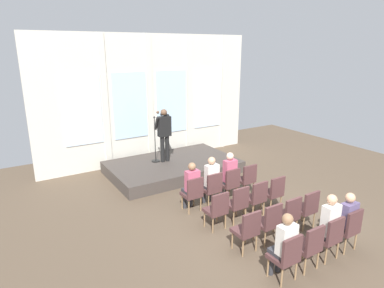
# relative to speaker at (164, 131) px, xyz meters

# --- Properties ---
(ground_plane) EXTENTS (16.24, 16.24, 0.00)m
(ground_plane) POSITION_rel_speaker_xyz_m (0.21, -4.83, -1.42)
(ground_plane) COLOR brown
(rear_partition) EXTENTS (8.22, 0.14, 4.57)m
(rear_partition) POSITION_rel_speaker_xyz_m (0.26, 1.41, 0.85)
(rear_partition) COLOR beige
(rear_partition) RESTS_ON ground
(stage_platform) EXTENTS (4.19, 2.60, 0.38)m
(stage_platform) POSITION_rel_speaker_xyz_m (0.21, -0.19, -1.23)
(stage_platform) COLOR #3F3833
(stage_platform) RESTS_ON ground
(speaker) EXTENTS (0.52, 0.69, 1.79)m
(speaker) POSITION_rel_speaker_xyz_m (0.00, 0.00, 0.00)
(speaker) COLOR black
(speaker) RESTS_ON stage_platform
(mic_stand) EXTENTS (0.28, 0.28, 1.55)m
(mic_stand) POSITION_rel_speaker_xyz_m (-0.28, 0.14, -0.70)
(mic_stand) COLOR black
(mic_stand) RESTS_ON stage_platform
(chair_r0_c0) EXTENTS (0.46, 0.44, 0.94)m
(chair_r0_c0) POSITION_rel_speaker_xyz_m (-0.70, -2.92, -0.89)
(chair_r0_c0) COLOR olive
(chair_r0_c0) RESTS_ON ground
(audience_r0_c0) EXTENTS (0.36, 0.39, 1.32)m
(audience_r0_c0) POSITION_rel_speaker_xyz_m (-0.70, -2.83, -0.69)
(audience_r0_c0) COLOR #2D2D33
(audience_r0_c0) RESTS_ON ground
(chair_r0_c1) EXTENTS (0.46, 0.44, 0.94)m
(chair_r0_c1) POSITION_rel_speaker_xyz_m (-0.09, -2.92, -0.89)
(chair_r0_c1) COLOR olive
(chair_r0_c1) RESTS_ON ground
(audience_r0_c1) EXTENTS (0.36, 0.39, 1.36)m
(audience_r0_c1) POSITION_rel_speaker_xyz_m (-0.09, -2.84, -0.67)
(audience_r0_c1) COLOR #2D2D33
(audience_r0_c1) RESTS_ON ground
(chair_r0_c2) EXTENTS (0.46, 0.44, 0.94)m
(chair_r0_c2) POSITION_rel_speaker_xyz_m (0.51, -2.92, -0.89)
(chair_r0_c2) COLOR olive
(chair_r0_c2) RESTS_ON ground
(audience_r0_c2) EXTENTS (0.36, 0.39, 1.38)m
(audience_r0_c2) POSITION_rel_speaker_xyz_m (0.51, -2.84, -0.66)
(audience_r0_c2) COLOR #2D2D33
(audience_r0_c2) RESTS_ON ground
(chair_r0_c3) EXTENTS (0.46, 0.44, 0.94)m
(chair_r0_c3) POSITION_rel_speaker_xyz_m (1.11, -2.92, -0.89)
(chair_r0_c3) COLOR olive
(chair_r0_c3) RESTS_ON ground
(chair_r1_c0) EXTENTS (0.46, 0.44, 0.94)m
(chair_r1_c0) POSITION_rel_speaker_xyz_m (-0.70, -3.96, -0.89)
(chair_r1_c0) COLOR olive
(chair_r1_c0) RESTS_ON ground
(chair_r1_c1) EXTENTS (0.46, 0.44, 0.94)m
(chair_r1_c1) POSITION_rel_speaker_xyz_m (-0.09, -3.96, -0.89)
(chair_r1_c1) COLOR olive
(chair_r1_c1) RESTS_ON ground
(chair_r1_c2) EXTENTS (0.46, 0.44, 0.94)m
(chair_r1_c2) POSITION_rel_speaker_xyz_m (0.51, -3.96, -0.89)
(chair_r1_c2) COLOR olive
(chair_r1_c2) RESTS_ON ground
(chair_r1_c3) EXTENTS (0.46, 0.44, 0.94)m
(chair_r1_c3) POSITION_rel_speaker_xyz_m (1.11, -3.96, -0.89)
(chair_r1_c3) COLOR olive
(chair_r1_c3) RESTS_ON ground
(chair_r2_c0) EXTENTS (0.46, 0.44, 0.94)m
(chair_r2_c0) POSITION_rel_speaker_xyz_m (-0.70, -5.01, -0.89)
(chair_r2_c0) COLOR olive
(chair_r2_c0) RESTS_ON ground
(chair_r2_c1) EXTENTS (0.46, 0.44, 0.94)m
(chair_r2_c1) POSITION_rel_speaker_xyz_m (-0.09, -5.01, -0.89)
(chair_r2_c1) COLOR olive
(chair_r2_c1) RESTS_ON ground
(chair_r2_c2) EXTENTS (0.46, 0.44, 0.94)m
(chair_r2_c2) POSITION_rel_speaker_xyz_m (0.51, -5.01, -0.89)
(chair_r2_c2) COLOR olive
(chair_r2_c2) RESTS_ON ground
(chair_r2_c3) EXTENTS (0.46, 0.44, 0.94)m
(chair_r2_c3) POSITION_rel_speaker_xyz_m (1.11, -5.01, -0.89)
(chair_r2_c3) COLOR olive
(chair_r2_c3) RESTS_ON ground
(chair_r3_c0) EXTENTS (0.46, 0.44, 0.94)m
(chair_r3_c0) POSITION_rel_speaker_xyz_m (-0.70, -6.06, -0.89)
(chair_r3_c0) COLOR olive
(chair_r3_c0) RESTS_ON ground
(audience_r3_c0) EXTENTS (0.36, 0.39, 1.33)m
(audience_r3_c0) POSITION_rel_speaker_xyz_m (-0.70, -5.98, -0.69)
(audience_r3_c0) COLOR #2D2D33
(audience_r3_c0) RESTS_ON ground
(chair_r3_c1) EXTENTS (0.46, 0.44, 0.94)m
(chair_r3_c1) POSITION_rel_speaker_xyz_m (-0.09, -6.06, -0.89)
(chair_r3_c1) COLOR olive
(chair_r3_c1) RESTS_ON ground
(chair_r3_c2) EXTENTS (0.46, 0.44, 0.94)m
(chair_r3_c2) POSITION_rel_speaker_xyz_m (0.51, -6.06, -0.89)
(chair_r3_c2) COLOR olive
(chair_r3_c2) RESTS_ON ground
(audience_r3_c2) EXTENTS (0.36, 0.39, 1.39)m
(audience_r3_c2) POSITION_rel_speaker_xyz_m (0.51, -5.98, -0.65)
(audience_r3_c2) COLOR #2D2D33
(audience_r3_c2) RESTS_ON ground
(chair_r3_c3) EXTENTS (0.46, 0.44, 0.94)m
(chair_r3_c3) POSITION_rel_speaker_xyz_m (1.11, -6.06, -0.89)
(chair_r3_c3) COLOR olive
(chair_r3_c3) RESTS_ON ground
(audience_r3_c3) EXTENTS (0.36, 0.39, 1.28)m
(audience_r3_c3) POSITION_rel_speaker_xyz_m (1.11, -5.98, -0.71)
(audience_r3_c3) COLOR #2D2D33
(audience_r3_c3) RESTS_ON ground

